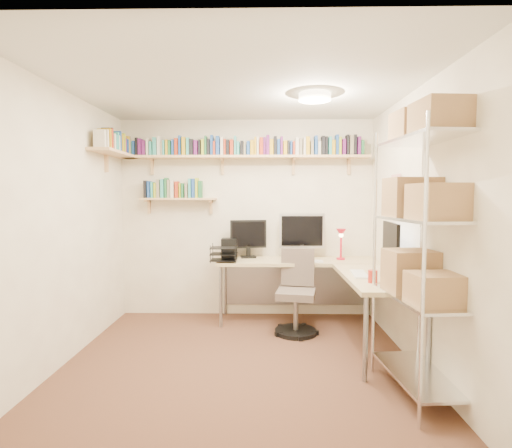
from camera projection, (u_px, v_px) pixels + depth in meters
The scene contains 6 objects.
ground at pixel (240, 361), 3.72m from camera, with size 3.20×3.20×0.00m, color #4C2B20.
room_shell at pixel (240, 195), 3.62m from camera, with size 3.24×3.04×2.52m.
wall_shelves at pixel (213, 156), 4.88m from camera, with size 3.12×1.09×0.80m.
corner_desk at pixel (305, 264), 4.61m from camera, with size 2.03×1.98×1.32m.
office_chair at pixel (296, 298), 4.48m from camera, with size 0.50×0.51×0.94m.
wire_rack at pixel (422, 217), 3.00m from camera, with size 0.51×0.93×2.20m.
Camera 1 is at (0.22, -3.62, 1.53)m, focal length 28.00 mm.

